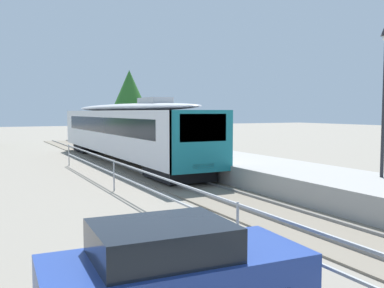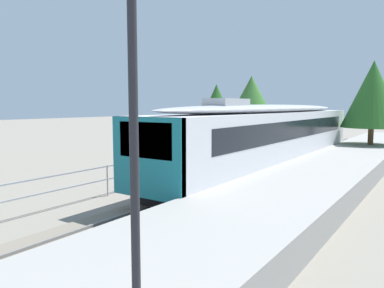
{
  "view_description": "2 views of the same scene",
  "coord_description": "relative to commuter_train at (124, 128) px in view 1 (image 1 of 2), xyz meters",
  "views": [
    {
      "loc": [
        -8.28,
        4.42,
        3.17
      ],
      "look_at": [
        0.0,
        20.58,
        1.8
      ],
      "focal_mm": 40.16,
      "sensor_mm": 36.0,
      "label": 1
    },
    {
      "loc": [
        7.55,
        11.19,
        3.59
      ],
      "look_at": [
        -1.0,
        23.58,
        2.0
      ],
      "focal_mm": 34.15,
      "sensor_mm": 36.0,
      "label": 2
    }
  ],
  "objects": [
    {
      "name": "ground_plane",
      "position": [
        -3.0,
        -7.73,
        -2.15
      ],
      "size": [
        160.0,
        160.0,
        0.0
      ],
      "primitive_type": "plane",
      "color": "gray"
    },
    {
      "name": "commuter_train",
      "position": [
        0.0,
        0.0,
        0.0
      ],
      "size": [
        2.82,
        20.53,
        3.74
      ],
      "color": "silver",
      "rests_on": "track_rails"
    },
    {
      "name": "parked_hatchback_blue",
      "position": [
        -5.66,
        -19.6,
        -1.36
      ],
      "size": [
        4.08,
        1.96,
        1.53
      ],
      "color": "navy",
      "rests_on": "ground"
    },
    {
      "name": "track_rails",
      "position": [
        0.0,
        -7.73,
        -2.11
      ],
      "size": [
        3.2,
        60.0,
        0.14
      ],
      "color": "slate",
      "rests_on": "ground"
    },
    {
      "name": "station_platform",
      "position": [
        3.25,
        -7.73,
        -1.7
      ],
      "size": [
        3.9,
        60.0,
        0.9
      ],
      "primitive_type": "cube",
      "color": "#999691",
      "rests_on": "ground"
    },
    {
      "name": "carpark_fence",
      "position": [
        -3.3,
        -17.73,
        -1.24
      ],
      "size": [
        0.06,
        36.06,
        1.25
      ],
      "color": "#9EA0A5",
      "rests_on": "ground"
    },
    {
      "name": "tree_behind_station_far",
      "position": [
        3.47,
        9.09,
        2.2
      ],
      "size": [
        4.02,
        4.02,
        6.63
      ],
      "color": "brown",
      "rests_on": "ground"
    }
  ]
}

